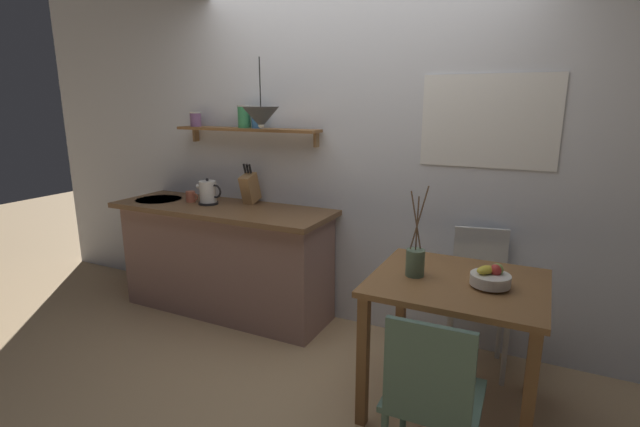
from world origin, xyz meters
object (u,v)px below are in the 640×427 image
(dining_table, at_px, (456,302))
(electric_kettle, at_px, (208,193))
(fruit_bowl, at_px, (491,277))
(dining_chair_near, at_px, (431,396))
(twig_vase, at_px, (415,261))
(pendant_lamp, at_px, (261,117))
(dining_chair_far, at_px, (478,291))
(knife_block, at_px, (250,188))
(coffee_mug_by_sink, at_px, (191,197))

(dining_table, xyz_separation_m, electric_kettle, (-2.06, 0.47, 0.35))
(dining_table, relative_size, electric_kettle, 3.80)
(fruit_bowl, bearing_deg, electric_kettle, 167.71)
(dining_chair_near, distance_m, twig_vase, 0.78)
(dining_chair_near, height_order, pendant_lamp, pendant_lamp)
(dining_chair_far, relative_size, knife_block, 2.76)
(twig_vase, height_order, electric_kettle, twig_vase)
(electric_kettle, height_order, coffee_mug_by_sink, electric_kettle)
(dining_chair_near, height_order, dining_chair_far, dining_chair_far)
(dining_chair_far, xyz_separation_m, twig_vase, (-0.28, -0.60, 0.35))
(dining_table, distance_m, electric_kettle, 2.14)
(fruit_bowl, bearing_deg, pendant_lamp, 166.63)
(dining_chair_far, distance_m, electric_kettle, 2.17)
(dining_chair_near, xyz_separation_m, coffee_mug_by_sink, (-2.28, 1.15, 0.44))
(knife_block, height_order, coffee_mug_by_sink, knife_block)
(electric_kettle, height_order, knife_block, knife_block)
(knife_block, relative_size, coffee_mug_by_sink, 2.87)
(fruit_bowl, xyz_separation_m, electric_kettle, (-2.23, 0.49, 0.17))
(dining_chair_near, distance_m, dining_chair_far, 1.24)
(dining_chair_far, distance_m, twig_vase, 0.75)
(dining_table, relative_size, twig_vase, 1.79)
(fruit_bowl, distance_m, electric_kettle, 2.29)
(dining_chair_near, xyz_separation_m, dining_chair_far, (0.02, 1.24, 0.00))
(knife_block, bearing_deg, dining_chair_far, -2.08)
(electric_kettle, distance_m, knife_block, 0.34)
(pendant_lamp, bearing_deg, knife_block, 138.81)
(dining_chair_near, bearing_deg, fruit_bowl, 78.36)
(dining_table, distance_m, fruit_bowl, 0.24)
(twig_vase, xyz_separation_m, knife_block, (-1.54, 0.67, 0.17))
(dining_chair_near, relative_size, fruit_bowl, 4.38)
(electric_kettle, distance_m, coffee_mug_by_sink, 0.19)
(electric_kettle, bearing_deg, dining_chair_near, -28.62)
(dining_chair_near, relative_size, pendant_lamp, 1.84)
(electric_kettle, bearing_deg, knife_block, 29.49)
(dining_table, relative_size, pendant_lamp, 1.88)
(dining_chair_far, height_order, coffee_mug_by_sink, coffee_mug_by_sink)
(dining_chair_far, distance_m, knife_block, 1.89)
(dining_chair_far, distance_m, fruit_bowl, 0.68)
(dining_table, height_order, pendant_lamp, pendant_lamp)
(dining_table, bearing_deg, fruit_bowl, -6.97)
(twig_vase, bearing_deg, electric_kettle, 164.72)
(fruit_bowl, bearing_deg, dining_table, 173.03)
(dining_chair_far, relative_size, twig_vase, 1.80)
(dining_chair_far, relative_size, pendant_lamp, 1.88)
(dining_table, relative_size, fruit_bowl, 4.47)
(dining_chair_near, height_order, electric_kettle, electric_kettle)
(twig_vase, relative_size, knife_block, 1.53)
(dining_table, bearing_deg, dining_chair_far, 85.24)
(dining_chair_far, relative_size, fruit_bowl, 4.48)
(twig_vase, xyz_separation_m, coffee_mug_by_sink, (-2.02, 0.51, 0.08))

